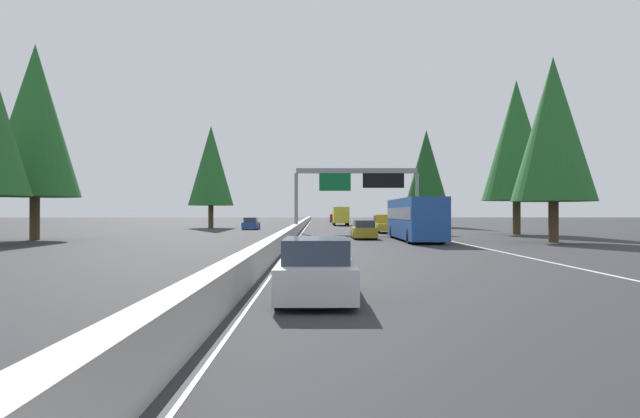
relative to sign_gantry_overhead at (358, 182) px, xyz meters
name	(u,v)px	position (x,y,z in m)	size (l,w,h in m)	color
ground_plane	(301,230)	(7.64, 6.03, -5.23)	(320.00, 320.00, 0.00)	#2D2D30
median_barrier	(303,223)	(27.64, 6.33, -4.78)	(180.00, 0.56, 0.90)	#ADAAA3
shoulder_stripe_right	(389,228)	(17.64, -5.49, -5.23)	(160.00, 0.16, 0.01)	silver
shoulder_stripe_median	(305,228)	(17.64, 5.78, -5.23)	(160.00, 0.16, 0.01)	silver
sign_gantry_overhead	(358,182)	(0.00, 0.00, 0.00)	(0.50, 12.68, 6.58)	gray
sedan_far_center	(316,270)	(-41.41, 4.27, -4.55)	(4.40, 1.80, 1.47)	silver
bus_far_right	(415,217)	(-14.88, -3.01, -3.52)	(11.50, 2.55, 3.10)	#1E4793
pickup_distant_b	(384,224)	(0.75, -2.73, -4.32)	(5.60, 2.00, 1.86)	#AD931E
box_truck_mid_right	(340,215)	(31.48, 0.43, -3.62)	(8.50, 2.40, 2.95)	gold
minivan_near_center	(335,218)	(58.63, 0.47, -4.28)	(5.00, 1.95, 1.69)	maroon
sedan_mid_center	(364,230)	(-12.05, 0.53, -4.55)	(4.40, 1.80, 1.47)	#AD931E
oncoming_near	(251,224)	(11.42, 12.32, -4.55)	(4.40, 1.80, 1.47)	#1E4793
conifer_right_near	(553,129)	(-17.18, -12.29, 2.66)	(5.72, 5.72, 12.99)	#4C3823
conifer_right_mid	(516,140)	(-4.09, -14.62, 3.64)	(6.42, 6.42, 14.60)	#4C3823
conifer_right_far	(426,168)	(23.71, -11.80, 3.37)	(6.22, 6.22, 14.15)	#4C3823
conifer_left_near	(35,120)	(-13.86, 25.57, 3.81)	(6.54, 6.54, 14.87)	#4C3823
conifer_left_mid	(211,166)	(18.08, 18.58, 3.18)	(6.09, 6.09, 13.83)	#4C3823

